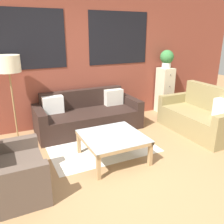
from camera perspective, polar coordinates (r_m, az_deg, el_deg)
ground_plane at (r=3.46m, az=5.83°, el=-15.36°), size 16.00×16.00×0.00m
wall_back_brick at (r=5.12m, az=-8.33°, el=12.66°), size 8.40×0.09×2.80m
rug at (r=4.36m, az=-3.28°, el=-7.58°), size 1.81×1.50×0.00m
couch_dark at (r=4.92m, az=-5.79°, el=-1.02°), size 2.11×0.88×0.78m
settee_vintage at (r=5.07m, az=20.53°, el=-1.19°), size 0.80×1.60×0.92m
armchair_corner at (r=3.26m, az=-23.89°, el=-13.61°), size 0.80×0.93×0.84m
coffee_table at (r=3.72m, az=0.19°, el=-6.47°), size 0.92×0.92×0.41m
floor_lamp at (r=4.51m, az=-23.68°, el=9.88°), size 0.41×0.41×1.56m
drawer_cabinet at (r=6.04m, az=12.51°, el=5.09°), size 0.32×0.37×1.11m
potted_plant at (r=5.91m, az=13.05°, el=12.52°), size 0.32×0.32×0.42m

